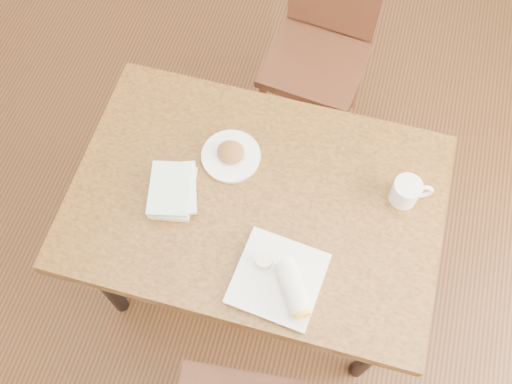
% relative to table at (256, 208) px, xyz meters
% --- Properties ---
extents(ground, '(4.00, 5.00, 0.01)m').
position_rel_table_xyz_m(ground, '(0.00, 0.00, -0.67)').
color(ground, '#472814').
rests_on(ground, ground).
extents(room_walls, '(4.02, 5.02, 2.80)m').
position_rel_table_xyz_m(room_walls, '(0.00, 0.00, 0.96)').
color(room_walls, white).
rests_on(room_walls, ground).
extents(table, '(1.25, 0.85, 0.75)m').
position_rel_table_xyz_m(table, '(0.00, 0.00, 0.00)').
color(table, brown).
rests_on(table, ground).
extents(chair_far, '(0.46, 0.46, 0.95)m').
position_rel_table_xyz_m(chair_far, '(0.06, 0.92, -0.12)').
color(chair_far, '#401E12').
rests_on(chair_far, ground).
extents(plate_scone, '(0.21, 0.21, 0.07)m').
position_rel_table_xyz_m(plate_scone, '(-0.13, 0.13, 0.10)').
color(plate_scone, white).
rests_on(plate_scone, table).
extents(coffee_mug, '(0.14, 0.09, 0.10)m').
position_rel_table_xyz_m(coffee_mug, '(0.48, 0.13, 0.13)').
color(coffee_mug, white).
rests_on(coffee_mug, table).
extents(plate_burrito, '(0.29, 0.29, 0.09)m').
position_rel_table_xyz_m(plate_burrito, '(0.16, -0.27, 0.11)').
color(plate_burrito, white).
rests_on(plate_burrito, table).
extents(book_stack, '(0.20, 0.24, 0.05)m').
position_rel_table_xyz_m(book_stack, '(-0.27, -0.06, 0.11)').
color(book_stack, white).
rests_on(book_stack, table).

